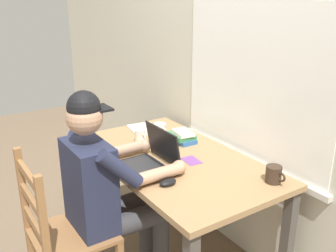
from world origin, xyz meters
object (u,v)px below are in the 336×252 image
at_px(seated_person, 108,185).
at_px(coffee_mug_dark, 274,174).
at_px(coffee_mug_spare, 140,136).
at_px(coffee_mug_white, 160,129).
at_px(laptop, 152,159).
at_px(computer_mouse, 168,182).
at_px(book_stack_main, 182,136).
at_px(desk, 174,171).
at_px(landscape_photo_print, 191,161).
at_px(wooden_chair, 63,236).

relative_size(seated_person, coffee_mug_dark, 10.17).
bearing_deg(seated_person, coffee_mug_spare, 131.45).
relative_size(coffee_mug_white, coffee_mug_spare, 1.10).
bearing_deg(laptop, coffee_mug_dark, 40.66).
bearing_deg(computer_mouse, book_stack_main, 137.40).
bearing_deg(desk, seated_person, -86.36).
distance_m(laptop, coffee_mug_white, 0.53).
height_order(seated_person, coffee_mug_spare, seated_person).
relative_size(computer_mouse, landscape_photo_print, 0.77).
height_order(seated_person, coffee_mug_dark, seated_person).
distance_m(wooden_chair, laptop, 0.65).
distance_m(laptop, book_stack_main, 0.45).
bearing_deg(desk, landscape_photo_print, 29.87).
distance_m(desk, coffee_mug_dark, 0.65).
bearing_deg(computer_mouse, coffee_mug_white, 150.77).
distance_m(laptop, coffee_mug_spare, 0.42).
bearing_deg(computer_mouse, coffee_mug_dark, 59.76).
relative_size(coffee_mug_dark, coffee_mug_spare, 1.10).
bearing_deg(seated_person, landscape_photo_print, 82.01).
xyz_separation_m(laptop, coffee_mug_dark, (0.53, 0.45, -0.01)).
height_order(coffee_mug_dark, landscape_photo_print, coffee_mug_dark).
xyz_separation_m(computer_mouse, coffee_mug_dark, (0.29, 0.50, 0.03)).
xyz_separation_m(laptop, landscape_photo_print, (0.06, 0.25, -0.05)).
bearing_deg(book_stack_main, coffee_mug_spare, -123.50).
relative_size(desk, computer_mouse, 14.01).
relative_size(wooden_chair, coffee_mug_white, 7.72).
distance_m(computer_mouse, book_stack_main, 0.64).
relative_size(computer_mouse, book_stack_main, 0.51).
relative_size(computer_mouse, coffee_mug_spare, 0.89).
distance_m(desk, computer_mouse, 0.39).
bearing_deg(coffee_mug_dark, laptop, -139.34).
height_order(seated_person, coffee_mug_white, seated_person).
xyz_separation_m(wooden_chair, coffee_mug_dark, (0.55, 1.01, 0.32)).
relative_size(desk, landscape_photo_print, 10.78).
height_order(desk, book_stack_main, book_stack_main).
height_order(desk, seated_person, seated_person).
xyz_separation_m(desk, laptop, (0.05, -0.19, 0.15)).
bearing_deg(seated_person, coffee_mug_white, 123.71).
distance_m(seated_person, coffee_mug_dark, 0.92).
bearing_deg(laptop, coffee_mug_white, 142.18).
bearing_deg(seated_person, desk, 93.64).
distance_m(seated_person, laptop, 0.30).
bearing_deg(seated_person, computer_mouse, 42.56).
bearing_deg(coffee_mug_dark, seated_person, -126.70).
relative_size(laptop, coffee_mug_dark, 2.66).
relative_size(laptop, landscape_photo_print, 2.54).
xyz_separation_m(laptop, book_stack_main, (-0.23, 0.39, -0.02)).
height_order(seated_person, laptop, seated_person).
distance_m(coffee_mug_dark, coffee_mug_spare, 0.97).
xyz_separation_m(coffee_mug_white, coffee_mug_spare, (0.03, -0.18, -0.00)).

